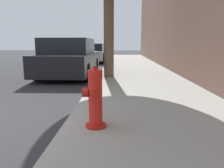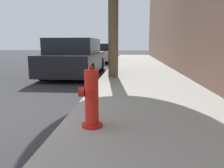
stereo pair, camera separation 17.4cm
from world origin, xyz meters
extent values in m
cube|color=#99968E|center=(3.30, 0.00, 0.06)|extent=(2.94, 40.00, 0.12)
cylinder|color=red|center=(2.30, 0.01, 0.14)|extent=(0.29, 0.29, 0.04)
cylinder|color=red|center=(2.30, 0.01, 0.48)|extent=(0.19, 0.19, 0.64)
cylinder|color=red|center=(2.30, 0.01, 0.85)|extent=(0.19, 0.19, 0.11)
cylinder|color=red|center=(2.30, 0.01, 0.93)|extent=(0.06, 0.06, 0.05)
cylinder|color=red|center=(2.30, -0.11, 0.60)|extent=(0.09, 0.06, 0.09)
cylinder|color=red|center=(2.30, 0.14, 0.60)|extent=(0.09, 0.06, 0.09)
cylinder|color=red|center=(2.17, 0.01, 0.60)|extent=(0.08, 0.13, 0.13)
cube|color=black|center=(0.66, 5.82, 0.53)|extent=(1.85, 4.48, 0.72)
cube|color=black|center=(0.66, 5.64, 1.17)|extent=(1.70, 2.46, 0.56)
cylinder|color=black|center=(-0.19, 7.21, 0.30)|extent=(0.20, 0.61, 0.61)
cylinder|color=black|center=(1.50, 7.21, 0.30)|extent=(0.20, 0.61, 0.61)
cylinder|color=black|center=(-0.19, 4.43, 0.30)|extent=(0.20, 0.61, 0.61)
cylinder|color=black|center=(1.50, 4.43, 0.30)|extent=(0.20, 0.61, 0.61)
cube|color=#B7B7BC|center=(0.74, 12.36, 0.49)|extent=(1.66, 4.09, 0.59)
cube|color=black|center=(0.74, 12.20, 1.02)|extent=(1.52, 2.25, 0.48)
cylinder|color=black|center=(-0.01, 13.63, 0.34)|extent=(0.20, 0.69, 0.69)
cylinder|color=black|center=(1.48, 13.63, 0.34)|extent=(0.20, 0.69, 0.69)
cylinder|color=black|center=(-0.01, 11.10, 0.34)|extent=(0.20, 0.69, 0.69)
cylinder|color=black|center=(1.48, 11.10, 0.34)|extent=(0.20, 0.69, 0.69)
cylinder|color=brown|center=(2.25, 4.69, 1.77)|extent=(0.34, 0.34, 3.29)
camera|label=1|loc=(2.63, -2.83, 1.24)|focal=35.00mm
camera|label=2|loc=(2.80, -2.82, 1.24)|focal=35.00mm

